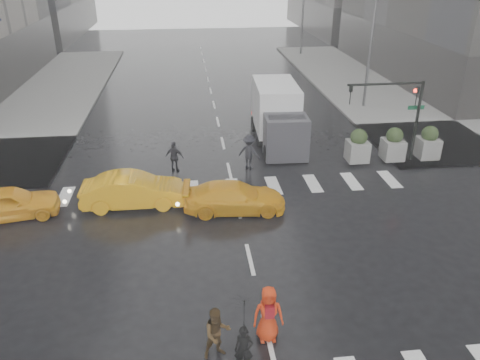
{
  "coord_description": "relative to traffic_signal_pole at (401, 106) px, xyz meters",
  "views": [
    {
      "loc": [
        -2.08,
        -14.34,
        10.38
      ],
      "look_at": [
        -0.14,
        2.0,
        2.36
      ],
      "focal_mm": 35.0,
      "sensor_mm": 36.0,
      "label": 1
    }
  ],
  "objects": [
    {
      "name": "ground",
      "position": [
        -9.01,
        -8.01,
        -3.22
      ],
      "size": [
        120.0,
        120.0,
        0.0
      ],
      "primitive_type": "plane",
      "color": "black",
      "rests_on": "ground"
    },
    {
      "name": "sidewalk_ne",
      "position": [
        10.49,
        9.49,
        -3.14
      ],
      "size": [
        35.0,
        35.0,
        0.15
      ],
      "primitive_type": "cube",
      "color": "gray",
      "rests_on": "ground"
    },
    {
      "name": "road_markings",
      "position": [
        -9.01,
        -8.01,
        -3.21
      ],
      "size": [
        18.0,
        48.0,
        0.01
      ],
      "primitive_type": null,
      "color": "silver",
      "rests_on": "ground"
    },
    {
      "name": "traffic_signal_pole",
      "position": [
        0.0,
        0.0,
        0.0
      ],
      "size": [
        4.45,
        0.42,
        4.5
      ],
      "color": "black",
      "rests_on": "ground"
    },
    {
      "name": "street_lamp_near",
      "position": [
        1.86,
        9.99,
        1.73
      ],
      "size": [
        2.15,
        0.22,
        9.0
      ],
      "color": "#59595B",
      "rests_on": "ground"
    },
    {
      "name": "street_lamp_far",
      "position": [
        1.86,
        29.99,
        1.73
      ],
      "size": [
        2.15,
        0.22,
        9.0
      ],
      "color": "#59595B",
      "rests_on": "ground"
    },
    {
      "name": "planter_west",
      "position": [
        -2.01,
        0.19,
        -2.23
      ],
      "size": [
        1.1,
        1.1,
        1.8
      ],
      "color": "gray",
      "rests_on": "ground"
    },
    {
      "name": "planter_mid",
      "position": [
        -0.01,
        0.19,
        -2.23
      ],
      "size": [
        1.1,
        1.1,
        1.8
      ],
      "color": "gray",
      "rests_on": "ground"
    },
    {
      "name": "planter_east",
      "position": [
        1.99,
        0.19,
        -2.23
      ],
      "size": [
        1.1,
        1.1,
        1.8
      ],
      "color": "gray",
      "rests_on": "ground"
    },
    {
      "name": "pedestrian_black",
      "position": [
        -9.88,
        -13.08,
        -1.54
      ],
      "size": [
        1.13,
        1.14,
        2.43
      ],
      "rotation": [
        0.0,
        0.0,
        -0.19
      ],
      "color": "black",
      "rests_on": "ground"
    },
    {
      "name": "pedestrian_brown",
      "position": [
        -10.56,
        -12.5,
        -2.39
      ],
      "size": [
        0.93,
        0.8,
        1.65
      ],
      "primitive_type": "imported",
      "rotation": [
        0.0,
        0.0,
        0.24
      ],
      "color": "#3F2D16",
      "rests_on": "ground"
    },
    {
      "name": "pedestrian_orange",
      "position": [
        -9.03,
        -12.01,
        -2.3
      ],
      "size": [
        0.9,
        0.59,
        1.83
      ],
      "rotation": [
        0.0,
        0.0,
        -0.01
      ],
      "color": "red",
      "rests_on": "ground"
    },
    {
      "name": "pedestrian_far_a",
      "position": [
        -11.83,
        0.2,
        -2.38
      ],
      "size": [
        1.12,
        0.88,
        1.67
      ],
      "primitive_type": "imported",
      "rotation": [
        0.0,
        0.0,
        2.81
      ],
      "color": "black",
      "rests_on": "ground"
    },
    {
      "name": "pedestrian_far_b",
      "position": [
        -7.93,
        0.17,
        -2.28
      ],
      "size": [
        1.38,
        1.2,
        1.87
      ],
      "primitive_type": "imported",
      "rotation": [
        0.0,
        0.0,
        2.59
      ],
      "color": "black",
      "rests_on": "ground"
    },
    {
      "name": "taxi_front",
      "position": [
        -18.89,
        -3.72,
        -2.51
      ],
      "size": [
        4.38,
        2.41,
        1.41
      ],
      "primitive_type": "imported",
      "rotation": [
        0.0,
        0.0,
        1.76
      ],
      "color": "#FDAB0D",
      "rests_on": "ground"
    },
    {
      "name": "taxi_mid",
      "position": [
        -13.65,
        -3.25,
        -2.46
      ],
      "size": [
        4.61,
        1.62,
        1.52
      ],
      "primitive_type": "imported",
      "rotation": [
        0.0,
        0.0,
        1.57
      ],
      "color": "#FDAB0D",
      "rests_on": "ground"
    },
    {
      "name": "taxi_rear",
      "position": [
        -9.18,
        -4.23,
        -2.56
      ],
      "size": [
        4.08,
        2.07,
        1.31
      ],
      "primitive_type": "imported",
      "rotation": [
        0.0,
        0.0,
        1.51
      ],
      "color": "#FDAB0D",
      "rests_on": "ground"
    },
    {
      "name": "box_truck",
      "position": [
        -5.75,
        3.59,
        -1.38
      ],
      "size": [
        2.43,
        6.47,
        3.44
      ],
      "rotation": [
        0.0,
        0.0,
        -0.05
      ],
      "color": "silver",
      "rests_on": "ground"
    }
  ]
}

